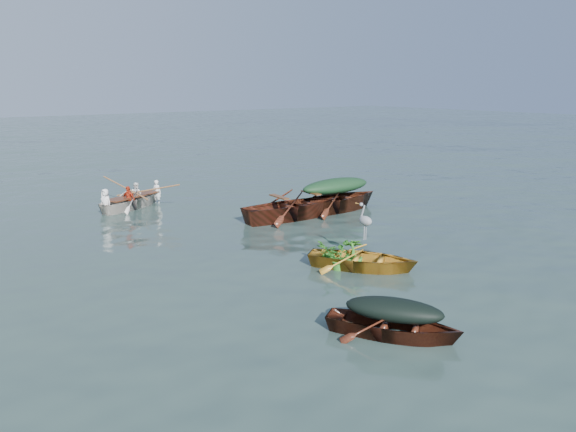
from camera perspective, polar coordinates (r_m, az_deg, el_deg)
name	(u,v)px	position (r m, az deg, el deg)	size (l,w,h in m)	color
ground	(355,252)	(14.80, 6.83, -3.61)	(140.00, 140.00, 0.00)	#31453F
yellow_dinghy	(362,269)	(13.48, 7.55, -5.35)	(1.39, 3.20, 0.86)	orange
dark_covered_boat	(393,337)	(10.14, 10.60, -11.95)	(1.15, 3.09, 0.73)	#4D2212
green_tarp_boat	(335,211)	(19.35, 4.83, 0.48)	(1.57, 5.05, 1.22)	#4D2112
open_wooden_boat	(295,218)	(18.27, 0.74, -0.24)	(1.61, 5.16, 1.25)	#592216
rowed_boat	(133,208)	(20.53, -15.44, 0.78)	(1.15, 3.83, 0.89)	silver
dark_tarp_cover	(394,306)	(9.91, 10.74, -8.99)	(0.63, 1.70, 0.40)	black
green_tarp_cover	(336,186)	(19.18, 4.88, 3.02)	(0.86, 2.78, 0.52)	black
thwart_benches	(295,199)	(18.13, 0.74, 1.74)	(0.96, 2.58, 0.04)	#532C13
heron	(365,227)	(13.75, 7.85, -1.10)	(0.28, 0.40, 0.92)	#909398
dinghy_weeds	(340,237)	(13.38, 5.35, -2.15)	(0.70, 0.90, 0.60)	#1D6219
rowers	(132,185)	(20.37, -15.59, 3.05)	(1.03, 2.68, 0.76)	white
oars	(132,195)	(20.43, -15.53, 2.08)	(2.60, 0.60, 0.06)	brown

